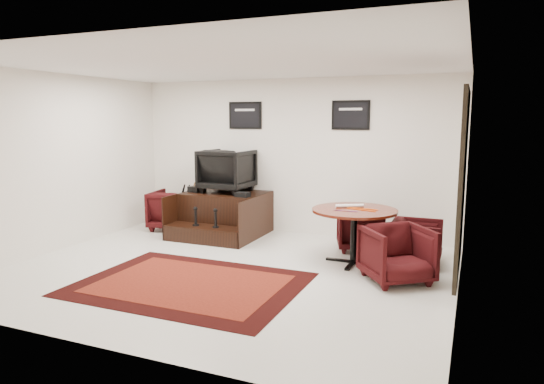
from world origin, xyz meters
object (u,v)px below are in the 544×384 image
(meeting_table, at_px, (354,216))
(table_chair_window, at_px, (417,240))
(shine_podium, at_px, (224,215))
(armchair_side, at_px, (174,208))
(table_chair_corner, at_px, (397,251))
(table_chair_back, at_px, (360,228))
(shine_chair, at_px, (227,168))

(meeting_table, height_order, table_chair_window, meeting_table)
(shine_podium, relative_size, table_chair_window, 2.14)
(table_chair_window, bearing_deg, armchair_side, 82.73)
(shine_podium, xyz_separation_m, table_chair_corner, (3.31, -1.46, 0.05))
(shine_podium, distance_m, table_chair_back, 2.53)
(shine_podium, bearing_deg, table_chair_back, -2.35)
(meeting_table, bearing_deg, table_chair_corner, -39.83)
(table_chair_window, distance_m, table_chair_corner, 0.91)
(armchair_side, bearing_deg, table_chair_window, 163.48)
(shine_podium, xyz_separation_m, shine_chair, (0.00, 0.15, 0.84))
(table_chair_back, relative_size, table_chair_corner, 0.90)
(table_chair_back, bearing_deg, shine_podium, -20.82)
(shine_chair, height_order, table_chair_back, shine_chair)
(shine_podium, relative_size, meeting_table, 1.24)
(armchair_side, bearing_deg, meeting_table, 157.15)
(shine_chair, height_order, armchair_side, shine_chair)
(shine_podium, relative_size, table_chair_corner, 1.89)
(table_chair_back, xyz_separation_m, table_chair_window, (0.93, -0.46, -0.00))
(meeting_table, xyz_separation_m, table_chair_window, (0.85, 0.32, -0.35))
(meeting_table, bearing_deg, table_chair_back, 96.15)
(table_chair_window, height_order, table_chair_corner, table_chair_corner)
(table_chair_window, xyz_separation_m, table_chair_corner, (-0.15, -0.90, 0.05))
(armchair_side, bearing_deg, shine_chair, 179.41)
(armchair_side, height_order, table_chair_window, armchair_side)
(shine_chair, height_order, table_chair_corner, shine_chair)
(armchair_side, xyz_separation_m, table_chair_window, (4.52, -0.54, -0.05))
(armchair_side, distance_m, table_chair_back, 3.59)
(meeting_table, height_order, table_chair_back, meeting_table)
(shine_chair, relative_size, table_chair_corner, 1.09)
(shine_chair, distance_m, table_chair_corner, 3.76)
(armchair_side, height_order, table_chair_corner, armchair_side)
(table_chair_back, bearing_deg, armchair_side, -19.79)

